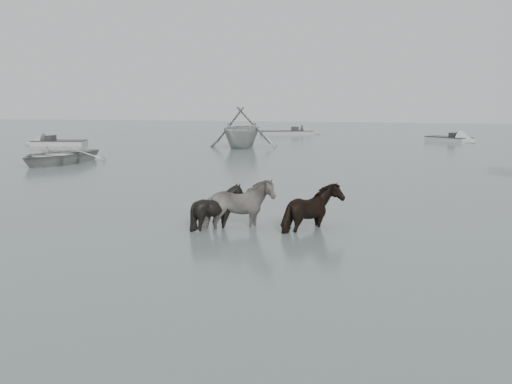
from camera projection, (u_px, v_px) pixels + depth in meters
ground at (223, 240)px, 14.09m from camera, size 140.00×140.00×0.00m
pony_pinto at (237, 198)px, 15.18m from camera, size 2.16×1.58×1.66m
pony_dark at (314, 200)px, 15.05m from camera, size 1.59×1.78×1.60m
pony_black at (218, 202)px, 15.24m from camera, size 1.37×1.24×1.44m
rowboat_lead at (57, 153)px, 30.43m from camera, size 4.41×5.67×1.08m
rowboat_trail at (242, 126)px, 39.93m from camera, size 5.14×5.89×3.00m
skiff_outer at (59, 140)px, 41.89m from camera, size 5.46×2.74×0.75m
skiff_mid at (449, 137)px, 45.76m from camera, size 4.76×4.42×0.75m
skiff_far at (287, 131)px, 54.32m from camera, size 6.91×3.98×0.75m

